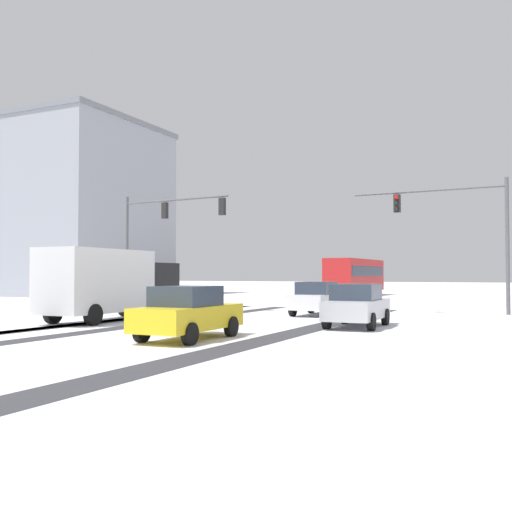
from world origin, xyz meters
name	(u,v)px	position (x,y,z in m)	size (l,w,h in m)	color
wheel_track_left_lane	(86,324)	(-5.08, 13.03, 0.00)	(1.02, 28.67, 0.01)	#38383D
wheel_track_right_lane	(84,323)	(-5.18, 13.03, 0.00)	(0.90, 28.67, 0.01)	#38383D
wheel_track_center	(293,333)	(3.83, 13.03, 0.00)	(1.14, 28.67, 0.01)	#38383D
wheel_track_oncoming	(135,326)	(-2.65, 13.03, 0.00)	(0.99, 28.67, 0.01)	#38383D
traffic_signal_near_left	(160,226)	(-7.68, 21.90, 4.69)	(7.02, 0.70, 6.50)	#56565B
traffic_signal_near_right	(460,222)	(8.04, 24.11, 4.50)	(7.36, 0.39, 6.50)	#56565B
car_white_lead	(317,298)	(1.69, 21.67, 0.82)	(1.84, 4.10, 1.62)	silver
car_silver_second	(357,305)	(5.17, 16.18, 0.82)	(1.94, 4.15, 1.62)	#B7BABF
car_yellow_cab_third	(188,313)	(1.66, 9.93, 0.82)	(1.89, 4.13, 1.62)	yellow
bus_oncoming	(355,274)	(-3.56, 47.20, 1.99)	(2.85, 11.05, 3.38)	#B21E1E
box_truck_delivery	(111,282)	(-5.27, 14.76, 1.63)	(2.43, 7.45, 3.02)	black
office_building_far_left_block	(41,212)	(-33.96, 38.64, 8.36)	(23.43, 14.79, 16.71)	#9399A3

